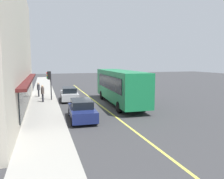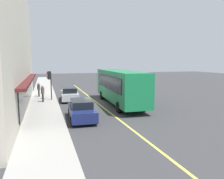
% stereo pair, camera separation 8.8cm
% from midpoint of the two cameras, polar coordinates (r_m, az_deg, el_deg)
% --- Properties ---
extents(ground, '(120.00, 120.00, 0.00)m').
position_cam_midpoint_polar(ground, '(24.36, -4.47, -3.15)').
color(ground, '#38383A').
extents(sidewalk, '(80.00, 2.92, 0.15)m').
position_cam_midpoint_polar(sidewalk, '(23.74, -17.54, -3.56)').
color(sidewalk, '#9E9B93').
rests_on(sidewalk, ground).
extents(lane_centre_stripe, '(36.00, 0.16, 0.01)m').
position_cam_midpoint_polar(lane_centre_stripe, '(24.36, -4.47, -3.14)').
color(lane_centre_stripe, '#D8D14C').
rests_on(lane_centre_stripe, ground).
extents(bus, '(11.23, 3.02, 3.50)m').
position_cam_midpoint_polar(bus, '(22.37, 1.92, 1.07)').
color(bus, '#197F47').
rests_on(bus, ground).
extents(traffic_light, '(0.30, 0.52, 3.20)m').
position_cam_midpoint_polar(traffic_light, '(25.15, -16.18, 2.73)').
color(traffic_light, '#2D2D33').
rests_on(traffic_light, sidewalk).
extents(car_silver, '(4.40, 2.05, 1.52)m').
position_cam_midpoint_polar(car_silver, '(25.23, -11.20, -1.20)').
color(car_silver, '#B7BABF').
rests_on(car_silver, ground).
extents(car_navy, '(4.38, 2.03, 1.52)m').
position_cam_midpoint_polar(car_navy, '(16.82, -8.04, -5.37)').
color(car_navy, navy).
rests_on(car_navy, ground).
extents(pedestrian_near_storefront, '(0.34, 0.34, 1.80)m').
position_cam_midpoint_polar(pedestrian_near_storefront, '(24.21, -17.81, -0.58)').
color(pedestrian_near_storefront, black).
rests_on(pedestrian_near_storefront, sidewalk).
extents(pedestrian_at_corner, '(0.34, 0.34, 1.73)m').
position_cam_midpoint_polar(pedestrian_at_corner, '(28.10, -18.76, 0.33)').
color(pedestrian_at_corner, black).
rests_on(pedestrian_at_corner, sidewalk).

